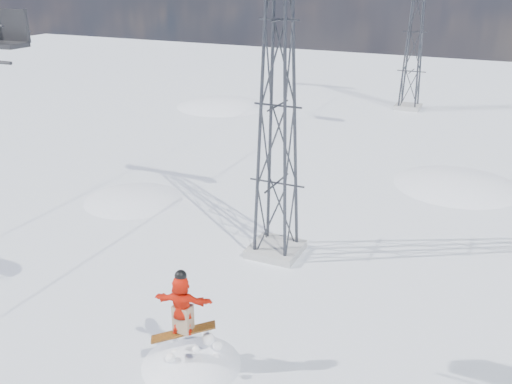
% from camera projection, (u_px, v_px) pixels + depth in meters
% --- Properties ---
extents(ground, '(120.00, 120.00, 0.00)m').
position_uv_depth(ground, '(125.00, 380.00, 14.51)').
color(ground, white).
rests_on(ground, ground).
extents(snow_terrain, '(39.00, 37.00, 22.00)m').
position_uv_depth(snow_terrain, '(274.00, 280.00, 37.83)').
color(snow_terrain, white).
rests_on(snow_terrain, ground).
extents(lift_tower_near, '(5.20, 1.80, 11.43)m').
position_uv_depth(lift_tower_near, '(278.00, 107.00, 18.93)').
color(lift_tower_near, '#999999').
rests_on(lift_tower_near, ground).
extents(lift_tower_far, '(5.20, 1.80, 11.43)m').
position_uv_depth(lift_tower_far, '(415.00, 32.00, 40.02)').
color(lift_tower_far, '#999999').
rests_on(lift_tower_far, ground).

